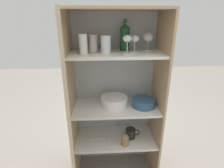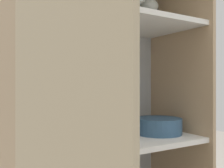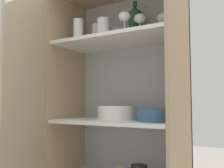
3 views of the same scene
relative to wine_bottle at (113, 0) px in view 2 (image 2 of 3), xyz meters
name	(u,v)px [view 2 (image 2 of 3)]	position (x,y,z in m)	size (l,w,h in m)	color
cupboard_back_panel	(87,124)	(-0.08, 0.10, -0.55)	(0.76, 0.02, 1.49)	#B2B7BC
cupboard_side_left	(8,141)	(-0.45, -0.09, -0.55)	(0.02, 0.40, 1.49)	tan
cupboard_side_right	(178,123)	(0.29, -0.09, -0.55)	(0.02, 0.40, 1.49)	tan
shelf_board_middle	(109,142)	(-0.08, -0.09, -0.59)	(0.72, 0.36, 0.02)	white
shelf_board_upper	(109,20)	(-0.08, -0.09, -0.12)	(0.72, 0.36, 0.02)	white
tumbler_glass_1	(79,9)	(-0.14, 0.04, -0.05)	(0.06, 0.06, 0.11)	white
wine_glass_0	(137,0)	(0.07, -0.08, -0.01)	(0.07, 0.07, 0.13)	white
wine_glass_2	(149,7)	(0.19, -0.01, -0.01)	(0.09, 0.09, 0.14)	white
wine_bottle	(113,0)	(0.00, 0.00, 0.00)	(0.08, 0.08, 0.25)	#194728
plate_stack_white	(103,128)	(-0.09, -0.07, -0.54)	(0.23, 0.23, 0.08)	white
mixing_bowl_large	(158,125)	(0.17, -0.10, -0.55)	(0.20, 0.20, 0.07)	#33567A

